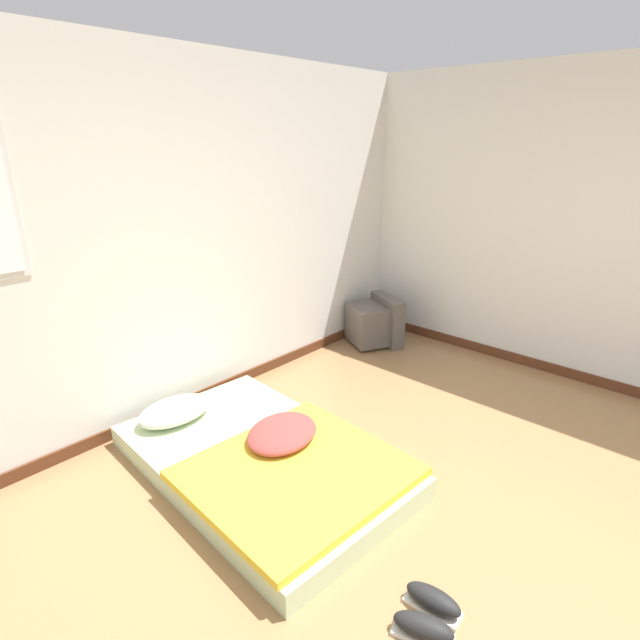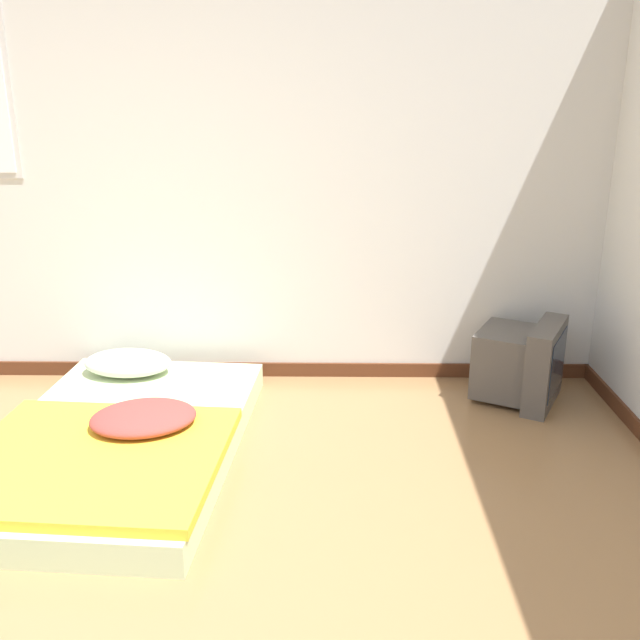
{
  "view_description": "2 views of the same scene",
  "coord_description": "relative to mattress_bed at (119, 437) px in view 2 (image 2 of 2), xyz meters",
  "views": [
    {
      "loc": [
        -1.75,
        -0.41,
        2.01
      ],
      "look_at": [
        1.02,
        2.1,
        0.64
      ],
      "focal_mm": 28.0,
      "sensor_mm": 36.0,
      "label": 1
    },
    {
      "loc": [
        1.03,
        -1.55,
        1.78
      ],
      "look_at": [
        0.98,
        1.82,
        0.67
      ],
      "focal_mm": 40.0,
      "sensor_mm": 36.0,
      "label": 2
    }
  ],
  "objects": [
    {
      "name": "wall_back",
      "position": [
        0.0,
        1.09,
        1.19
      ],
      "size": [
        7.78,
        0.08,
        2.6
      ],
      "color": "silver",
      "rests_on": "ground_plane"
    },
    {
      "name": "crt_tv",
      "position": [
        2.19,
        0.72,
        0.13
      ],
      "size": [
        0.62,
        0.62,
        0.49
      ],
      "color": "#56514C",
      "rests_on": "ground_plane"
    },
    {
      "name": "mattress_bed",
      "position": [
        0.0,
        0.0,
        0.0
      ],
      "size": [
        1.28,
        1.94,
        0.29
      ],
      "color": "beige",
      "rests_on": "ground_plane"
    }
  ]
}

